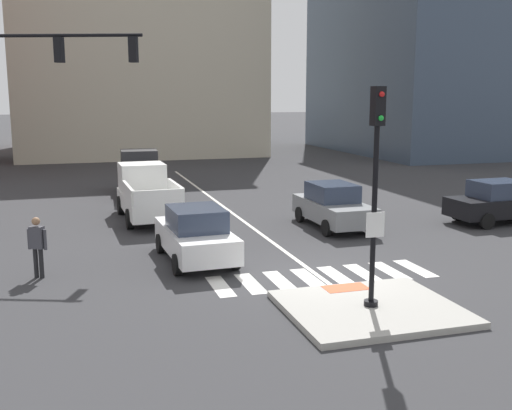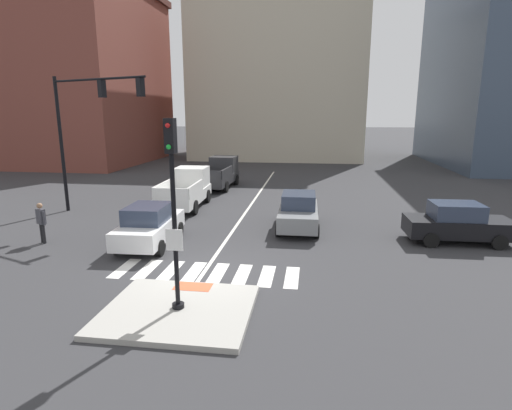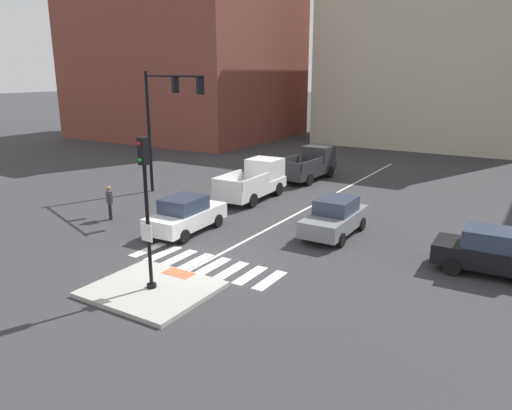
{
  "view_description": "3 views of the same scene",
  "coord_description": "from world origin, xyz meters",
  "px_view_note": "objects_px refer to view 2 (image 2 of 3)",
  "views": [
    {
      "loc": [
        -6.3,
        -14.66,
        4.87
      ],
      "look_at": [
        -0.93,
        3.17,
        1.48
      ],
      "focal_mm": 42.57,
      "sensor_mm": 36.0,
      "label": 1
    },
    {
      "loc": [
        3.41,
        -12.27,
        5.16
      ],
      "look_at": [
        1.0,
        4.8,
        1.26
      ],
      "focal_mm": 28.45,
      "sensor_mm": 36.0,
      "label": 2
    },
    {
      "loc": [
        10.56,
        -13.46,
        6.94
      ],
      "look_at": [
        0.7,
        2.55,
        1.79
      ],
      "focal_mm": 34.11,
      "sensor_mm": 36.0,
      "label": 3
    }
  ],
  "objects_px": {
    "car_black_cross_right": "(458,223)",
    "pickup_truck_white_westbound_far": "(187,189)",
    "signal_pole": "(173,199)",
    "car_white_westbound_near": "(149,225)",
    "traffic_light_mast": "(84,119)",
    "pedestrian_at_curb_left": "(41,220)",
    "pickup_truck_charcoal_westbound_distant": "(220,173)",
    "car_grey_eastbound_mid": "(298,211)"
  },
  "relations": [
    {
      "from": "signal_pole",
      "to": "pickup_truck_charcoal_westbound_distant",
      "type": "relative_size",
      "value": 0.95
    },
    {
      "from": "traffic_light_mast",
      "to": "pickup_truck_white_westbound_far",
      "type": "distance_m",
      "value": 6.39
    },
    {
      "from": "traffic_light_mast",
      "to": "car_grey_eastbound_mid",
      "type": "relative_size",
      "value": 1.7
    },
    {
      "from": "car_grey_eastbound_mid",
      "to": "pickup_truck_charcoal_westbound_distant",
      "type": "relative_size",
      "value": 0.8
    },
    {
      "from": "car_black_cross_right",
      "to": "car_white_westbound_near",
      "type": "height_order",
      "value": "same"
    },
    {
      "from": "signal_pole",
      "to": "pickup_truck_white_westbound_far",
      "type": "bearing_deg",
      "value": 106.34
    },
    {
      "from": "pickup_truck_white_westbound_far",
      "to": "pickup_truck_charcoal_westbound_distant",
      "type": "bearing_deg",
      "value": 85.81
    },
    {
      "from": "car_black_cross_right",
      "to": "pickup_truck_charcoal_westbound_distant",
      "type": "distance_m",
      "value": 16.72
    },
    {
      "from": "car_grey_eastbound_mid",
      "to": "car_white_westbound_near",
      "type": "distance_m",
      "value": 6.6
    },
    {
      "from": "car_black_cross_right",
      "to": "pickup_truck_white_westbound_far",
      "type": "xyz_separation_m",
      "value": [
        -12.91,
        4.86,
        0.17
      ]
    },
    {
      "from": "pedestrian_at_curb_left",
      "to": "car_grey_eastbound_mid",
      "type": "bearing_deg",
      "value": 19.32
    },
    {
      "from": "traffic_light_mast",
      "to": "pickup_truck_charcoal_westbound_distant",
      "type": "xyz_separation_m",
      "value": [
        4.8,
        8.87,
        -3.91
      ]
    },
    {
      "from": "traffic_light_mast",
      "to": "signal_pole",
      "type": "bearing_deg",
      "value": -50.71
    },
    {
      "from": "car_white_westbound_near",
      "to": "pedestrian_at_curb_left",
      "type": "distance_m",
      "value": 4.41
    },
    {
      "from": "signal_pole",
      "to": "car_grey_eastbound_mid",
      "type": "xyz_separation_m",
      "value": [
        2.82,
        8.52,
        -2.29
      ]
    },
    {
      "from": "traffic_light_mast",
      "to": "pedestrian_at_curb_left",
      "type": "height_order",
      "value": "traffic_light_mast"
    },
    {
      "from": "signal_pole",
      "to": "pickup_truck_charcoal_westbound_distant",
      "type": "bearing_deg",
      "value": 99.6
    },
    {
      "from": "car_black_cross_right",
      "to": "pedestrian_at_curb_left",
      "type": "bearing_deg",
      "value": -171.55
    },
    {
      "from": "pickup_truck_charcoal_westbound_distant",
      "to": "pickup_truck_white_westbound_far",
      "type": "bearing_deg",
      "value": -94.19
    },
    {
      "from": "pickup_truck_charcoal_westbound_distant",
      "to": "traffic_light_mast",
      "type": "bearing_deg",
      "value": -118.41
    },
    {
      "from": "traffic_light_mast",
      "to": "car_grey_eastbound_mid",
      "type": "xyz_separation_m",
      "value": [
        10.77,
        -1.19,
        -4.08
      ]
    },
    {
      "from": "car_black_cross_right",
      "to": "pickup_truck_white_westbound_far",
      "type": "bearing_deg",
      "value": 159.36
    },
    {
      "from": "signal_pole",
      "to": "car_white_westbound_near",
      "type": "height_order",
      "value": "signal_pole"
    },
    {
      "from": "car_grey_eastbound_mid",
      "to": "pickup_truck_white_westbound_far",
      "type": "bearing_deg",
      "value": 149.61
    },
    {
      "from": "car_white_westbound_near",
      "to": "pickup_truck_white_westbound_far",
      "type": "height_order",
      "value": "pickup_truck_white_westbound_far"
    },
    {
      "from": "signal_pole",
      "to": "car_grey_eastbound_mid",
      "type": "bearing_deg",
      "value": 71.65
    },
    {
      "from": "car_grey_eastbound_mid",
      "to": "signal_pole",
      "type": "bearing_deg",
      "value": -108.35
    },
    {
      "from": "signal_pole",
      "to": "traffic_light_mast",
      "type": "height_order",
      "value": "traffic_light_mast"
    },
    {
      "from": "car_grey_eastbound_mid",
      "to": "pickup_truck_white_westbound_far",
      "type": "xyz_separation_m",
      "value": [
        -6.43,
        3.77,
        0.17
      ]
    },
    {
      "from": "signal_pole",
      "to": "pedestrian_at_curb_left",
      "type": "height_order",
      "value": "signal_pole"
    },
    {
      "from": "traffic_light_mast",
      "to": "pedestrian_at_curb_left",
      "type": "relative_size",
      "value": 4.19
    },
    {
      "from": "car_white_westbound_near",
      "to": "car_black_cross_right",
      "type": "bearing_deg",
      "value": 9.49
    },
    {
      "from": "pickup_truck_white_westbound_far",
      "to": "signal_pole",
      "type": "bearing_deg",
      "value": -73.66
    },
    {
      "from": "pickup_truck_charcoal_westbound_distant",
      "to": "pedestrian_at_curb_left",
      "type": "relative_size",
      "value": 3.1
    },
    {
      "from": "signal_pole",
      "to": "pedestrian_at_curb_left",
      "type": "xyz_separation_m",
      "value": [
        -7.36,
        4.95,
        -2.12
      ]
    },
    {
      "from": "pickup_truck_white_westbound_far",
      "to": "pedestrian_at_curb_left",
      "type": "relative_size",
      "value": 3.09
    },
    {
      "from": "traffic_light_mast",
      "to": "car_black_cross_right",
      "type": "relative_size",
      "value": 1.69
    },
    {
      "from": "pickup_truck_white_westbound_far",
      "to": "car_black_cross_right",
      "type": "bearing_deg",
      "value": -20.64
    },
    {
      "from": "signal_pole",
      "to": "pickup_truck_white_westbound_far",
      "type": "xyz_separation_m",
      "value": [
        -3.6,
        12.28,
        -2.12
      ]
    },
    {
      "from": "pickup_truck_charcoal_westbound_distant",
      "to": "pedestrian_at_curb_left",
      "type": "distance_m",
      "value": 14.27
    },
    {
      "from": "traffic_light_mast",
      "to": "car_grey_eastbound_mid",
      "type": "distance_m",
      "value": 11.57
    },
    {
      "from": "pedestrian_at_curb_left",
      "to": "traffic_light_mast",
      "type": "bearing_deg",
      "value": 97.01
    }
  ]
}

